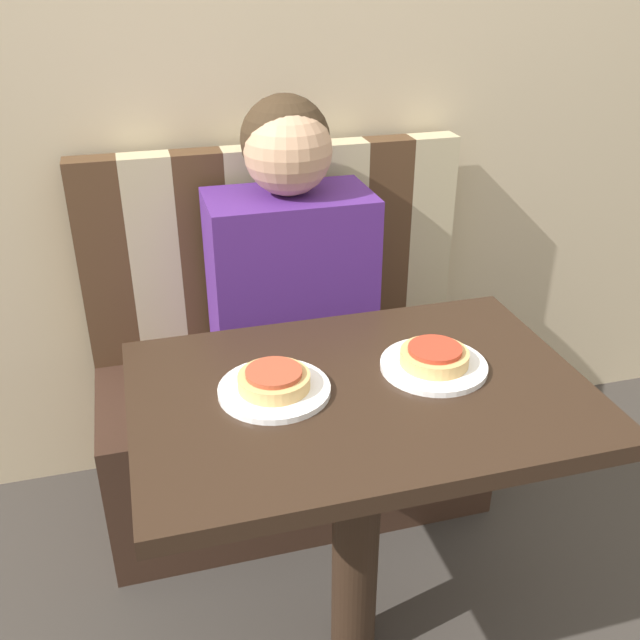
{
  "coord_description": "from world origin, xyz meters",
  "views": [
    {
      "loc": [
        -0.37,
        -1.05,
        1.45
      ],
      "look_at": [
        0.0,
        0.28,
        0.72
      ],
      "focal_mm": 40.0,
      "sensor_mm": 36.0,
      "label": 1
    }
  ],
  "objects_px": {
    "pizza_left": "(274,379)",
    "pizza_right": "(434,356)",
    "plate_right": "(434,366)",
    "person": "(290,250)",
    "plate_left": "(274,390)"
  },
  "relations": [
    {
      "from": "plate_right",
      "to": "pizza_left",
      "type": "height_order",
      "value": "pizza_left"
    },
    {
      "from": "plate_left",
      "to": "plate_right",
      "type": "distance_m",
      "value": 0.32
    },
    {
      "from": "plate_left",
      "to": "pizza_right",
      "type": "relative_size",
      "value": 1.56
    },
    {
      "from": "pizza_left",
      "to": "pizza_right",
      "type": "distance_m",
      "value": 0.32
    },
    {
      "from": "plate_left",
      "to": "plate_right",
      "type": "relative_size",
      "value": 1.0
    },
    {
      "from": "person",
      "to": "plate_left",
      "type": "bearing_deg",
      "value": -106.25
    },
    {
      "from": "plate_right",
      "to": "pizza_right",
      "type": "distance_m",
      "value": 0.02
    },
    {
      "from": "plate_left",
      "to": "pizza_right",
      "type": "bearing_deg",
      "value": 0.0
    },
    {
      "from": "plate_left",
      "to": "pizza_right",
      "type": "height_order",
      "value": "pizza_right"
    },
    {
      "from": "pizza_left",
      "to": "pizza_right",
      "type": "height_order",
      "value": "same"
    },
    {
      "from": "plate_left",
      "to": "pizza_left",
      "type": "distance_m",
      "value": 0.02
    },
    {
      "from": "pizza_right",
      "to": "pizza_left",
      "type": "bearing_deg",
      "value": 180.0
    },
    {
      "from": "person",
      "to": "pizza_left",
      "type": "distance_m",
      "value": 0.57
    },
    {
      "from": "pizza_left",
      "to": "pizza_right",
      "type": "xyz_separation_m",
      "value": [
        0.32,
        0.0,
        0.0
      ]
    },
    {
      "from": "plate_left",
      "to": "person",
      "type": "bearing_deg",
      "value": 73.75
    }
  ]
}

